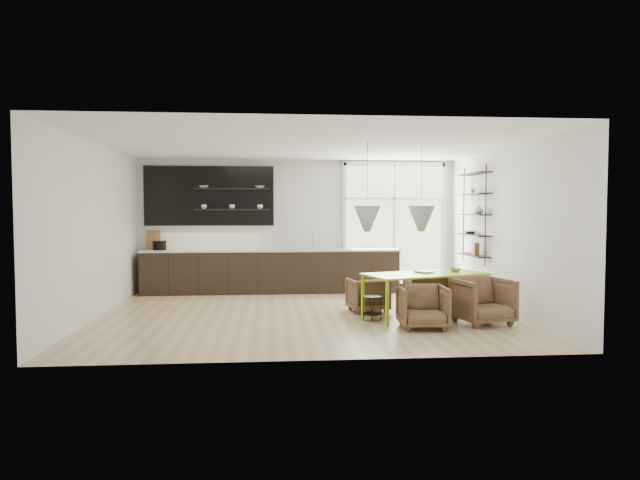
{
  "coord_description": "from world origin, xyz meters",
  "views": [
    {
      "loc": [
        -0.62,
        -9.68,
        1.79
      ],
      "look_at": [
        0.27,
        0.6,
        1.25
      ],
      "focal_mm": 32.0,
      "sensor_mm": 36.0,
      "label": 1
    }
  ],
  "objects_px": {
    "dining_table": "(426,276)",
    "armchair_front_right": "(483,301)",
    "armchair_front_left": "(423,307)",
    "wire_stool": "(372,305)",
    "armchair_back_right": "(426,290)",
    "armchair_back_left": "(368,295)"
  },
  "relations": [
    {
      "from": "dining_table",
      "to": "armchair_front_right",
      "type": "distance_m",
      "value": 1.03
    },
    {
      "from": "armchair_front_left",
      "to": "dining_table",
      "type": "bearing_deg",
      "value": 74.99
    },
    {
      "from": "armchair_front_left",
      "to": "armchair_front_right",
      "type": "xyz_separation_m",
      "value": [
        1.02,
        0.24,
        0.04
      ]
    },
    {
      "from": "armchair_front_right",
      "to": "wire_stool",
      "type": "bearing_deg",
      "value": 152.94
    },
    {
      "from": "armchair_back_right",
      "to": "armchair_front_left",
      "type": "relative_size",
      "value": 1.03
    },
    {
      "from": "armchair_back_left",
      "to": "wire_stool",
      "type": "height_order",
      "value": "armchair_back_left"
    },
    {
      "from": "armchair_back_left",
      "to": "armchair_back_right",
      "type": "xyz_separation_m",
      "value": [
        1.11,
        0.19,
        0.04
      ]
    },
    {
      "from": "armchair_front_left",
      "to": "armchair_back_right",
      "type": "bearing_deg",
      "value": 75.66
    },
    {
      "from": "dining_table",
      "to": "armchair_front_left",
      "type": "relative_size",
      "value": 3.05
    },
    {
      "from": "armchair_back_right",
      "to": "armchair_front_right",
      "type": "distance_m",
      "value": 1.53
    },
    {
      "from": "armchair_back_left",
      "to": "armchair_front_left",
      "type": "bearing_deg",
      "value": 101.65
    },
    {
      "from": "dining_table",
      "to": "armchair_back_right",
      "type": "height_order",
      "value": "dining_table"
    },
    {
      "from": "armchair_back_left",
      "to": "dining_table",
      "type": "bearing_deg",
      "value": 135.67
    },
    {
      "from": "armchair_back_left",
      "to": "armchair_back_right",
      "type": "bearing_deg",
      "value": 179.88
    },
    {
      "from": "armchair_back_left",
      "to": "armchair_front_left",
      "type": "distance_m",
      "value": 1.61
    },
    {
      "from": "armchair_back_right",
      "to": "wire_stool",
      "type": "xyz_separation_m",
      "value": [
        -1.18,
        -1.01,
        -0.08
      ]
    },
    {
      "from": "armchair_front_left",
      "to": "wire_stool",
      "type": "distance_m",
      "value": 0.94
    },
    {
      "from": "armchair_front_left",
      "to": "armchair_back_left",
      "type": "bearing_deg",
      "value": 114.39
    },
    {
      "from": "dining_table",
      "to": "armchair_back_left",
      "type": "distance_m",
      "value": 1.13
    },
    {
      "from": "armchair_front_right",
      "to": "armchair_back_left",
      "type": "bearing_deg",
      "value": 129.66
    },
    {
      "from": "armchair_back_right",
      "to": "wire_stool",
      "type": "relative_size",
      "value": 1.87
    },
    {
      "from": "armchair_front_left",
      "to": "wire_stool",
      "type": "bearing_deg",
      "value": 136.87
    }
  ]
}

